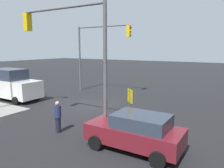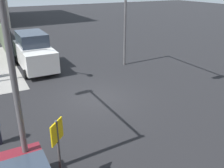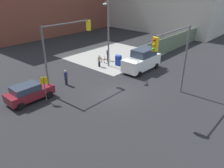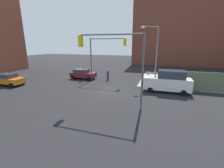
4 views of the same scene
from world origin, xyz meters
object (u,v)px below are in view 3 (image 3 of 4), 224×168
object	(u,v)px
mailbox_blue	(118,60)
van_white_delivery	(142,60)
pedestrian_crossing	(66,77)
pedestrian_waiting	(108,55)
pedestrian_walking_north	(99,61)
street_lamp_corner	(108,30)
bicycle_leaning_on_fence	(103,60)
traffic_signal_nw_corner	(64,43)
hatchback_maroon	(29,92)
traffic_signal_se_corner	(175,51)

from	to	relation	value
mailbox_blue	van_white_delivery	bearing A→B (deg)	-78.63
pedestrian_crossing	pedestrian_waiting	world-z (taller)	pedestrian_crossing
van_white_delivery	pedestrian_walking_north	distance (m)	5.41
pedestrian_crossing	street_lamp_corner	bearing A→B (deg)	-75.90
street_lamp_corner	pedestrian_walking_north	distance (m)	4.07
van_white_delivery	mailbox_blue	bearing A→B (deg)	101.37
pedestrian_crossing	bicycle_leaning_on_fence	world-z (taller)	pedestrian_crossing
traffic_signal_nw_corner	van_white_delivery	distance (m)	10.13
mailbox_blue	pedestrian_crossing	bearing A→B (deg)	178.60
van_white_delivery	pedestrian_walking_north	bearing A→B (deg)	119.35
hatchback_maroon	pedestrian_waiting	xyz separation A→B (m)	(13.12, 2.49, -0.01)
traffic_signal_se_corner	van_white_delivery	size ratio (longest dim) A/B	1.20
pedestrian_waiting	traffic_signal_se_corner	bearing A→B (deg)	52.97
hatchback_maroon	pedestrian_walking_north	xyz separation A→B (m)	(10.52, 1.59, -0.05)
mailbox_blue	pedestrian_waiting	world-z (taller)	pedestrian_waiting
traffic_signal_nw_corner	pedestrian_walking_north	size ratio (longest dim) A/B	4.20
pedestrian_walking_north	bicycle_leaning_on_fence	distance (m)	1.63
pedestrian_crossing	traffic_signal_nw_corner	bearing A→B (deg)	166.05
traffic_signal_nw_corner	bicycle_leaning_on_fence	bearing A→B (deg)	18.80
traffic_signal_se_corner	pedestrian_walking_north	xyz separation A→B (m)	(2.00, 11.00, -3.86)
street_lamp_corner	mailbox_blue	bearing A→B (deg)	-24.32
pedestrian_waiting	bicycle_leaning_on_fence	size ratio (longest dim) A/B	0.92
traffic_signal_nw_corner	traffic_signal_se_corner	bearing A→B (deg)	-63.30
hatchback_maroon	pedestrian_walking_north	distance (m)	10.64
pedestrian_walking_north	pedestrian_waiting	bearing A→B (deg)	-134.91
pedestrian_crossing	pedestrian_walking_north	size ratio (longest dim) A/B	1.08
street_lamp_corner	hatchback_maroon	distance (m)	11.89
street_lamp_corner	van_white_delivery	bearing A→B (deg)	-62.81
traffic_signal_se_corner	pedestrian_waiting	xyz separation A→B (m)	(4.60, 11.90, -3.82)
mailbox_blue	bicycle_leaning_on_fence	distance (m)	2.32
van_white_delivery	pedestrian_crossing	bearing A→B (deg)	158.97
van_white_delivery	pedestrian_waiting	world-z (taller)	van_white_delivery
traffic_signal_se_corner	pedestrian_walking_north	world-z (taller)	traffic_signal_se_corner
mailbox_blue	traffic_signal_nw_corner	bearing A→B (deg)	-176.64
traffic_signal_se_corner	mailbox_blue	world-z (taller)	traffic_signal_se_corner
hatchback_maroon	bicycle_leaning_on_fence	distance (m)	12.15
traffic_signal_nw_corner	traffic_signal_se_corner	world-z (taller)	same
mailbox_blue	hatchback_maroon	bearing A→B (deg)	-179.60
traffic_signal_nw_corner	mailbox_blue	world-z (taller)	traffic_signal_nw_corner
traffic_signal_nw_corner	bicycle_leaning_on_fence	size ratio (longest dim) A/B	3.71
mailbox_blue	hatchback_maroon	world-z (taller)	hatchback_maroon
pedestrian_walking_north	bicycle_leaning_on_fence	xyz separation A→B (m)	(1.40, 0.70, -0.45)
hatchback_maroon	bicycle_leaning_on_fence	bearing A→B (deg)	10.84
street_lamp_corner	pedestrian_walking_north	size ratio (longest dim) A/B	5.17
pedestrian_crossing	pedestrian_waiting	bearing A→B (deg)	-65.09
hatchback_maroon	pedestrian_walking_north	world-z (taller)	hatchback_maroon
pedestrian_waiting	pedestrian_crossing	bearing A→B (deg)	-1.87
hatchback_maroon	bicycle_leaning_on_fence	world-z (taller)	hatchback_maroon
traffic_signal_se_corner	van_white_delivery	distance (m)	8.52
street_lamp_corner	van_white_delivery	distance (m)	5.46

